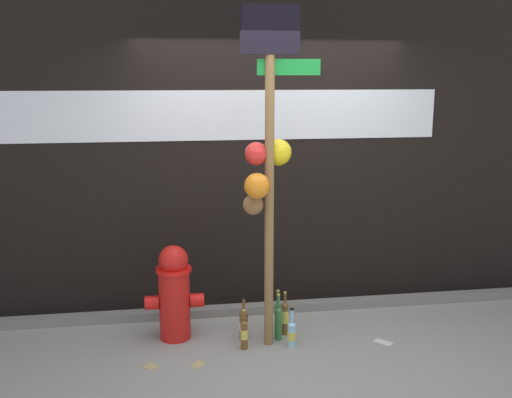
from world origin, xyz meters
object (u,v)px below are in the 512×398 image
memorial_post (266,144)px  bottle_4 (285,317)px  fire_hydrant (174,292)px  bottle_3 (278,314)px  bottle_0 (278,322)px  bottle_2 (244,333)px  bottle_1 (292,333)px  bottle_5 (244,324)px

memorial_post → bottle_4: size_ratio=7.01×
fire_hydrant → bottle_3: (0.89, 0.05, -0.27)m
fire_hydrant → bottle_3: 0.93m
bottle_0 → bottle_4: (0.07, 0.09, -0.00)m
bottle_0 → bottle_2: bearing=-157.6°
bottle_4 → memorial_post: bearing=-141.7°
memorial_post → bottle_4: (0.19, 0.15, -1.50)m
bottle_1 → bottle_0: bearing=121.1°
bottle_1 → bottle_4: bearing=92.6°
bottle_2 → bottle_0: bearing=22.4°
bottle_1 → bottle_5: bottle_5 is taller
bottle_3 → bottle_4: 0.13m
fire_hydrant → bottle_0: fire_hydrant is taller
memorial_post → bottle_4: bearing=38.3°
bottle_0 → bottle_2: bottle_0 is taller
bottle_3 → bottle_4: bearing=-73.4°
bottle_3 → bottle_5: 0.36m
bottle_1 → bottle_5: 0.42m
fire_hydrant → bottle_2: 0.68m
fire_hydrant → bottle_4: 0.96m
bottle_4 → fire_hydrant: bearing=175.5°
bottle_0 → bottle_4: bearing=51.0°
bottle_1 → bottle_3: 0.36m
bottle_3 → fire_hydrant: bearing=-176.6°
bottle_2 → memorial_post: bearing=19.4°
fire_hydrant → bottle_0: 0.90m
bottle_3 → bottle_5: size_ratio=0.96×
bottle_3 → bottle_5: bearing=-153.4°
bottle_2 → bottle_5: 0.18m
bottle_1 → bottle_2: bearing=178.0°
bottle_2 → fire_hydrant: bearing=152.2°
bottle_5 → bottle_2: bearing=-96.4°
bottle_3 → memorial_post: bearing=-119.1°
fire_hydrant → bottle_5: bearing=-10.8°
memorial_post → fire_hydrant: 1.47m
bottle_3 → bottle_4: bottle_4 is taller
memorial_post → bottle_5: 1.54m
bottle_1 → bottle_3: (-0.05, 0.36, 0.02)m
bottle_1 → bottle_4: (-0.01, 0.23, 0.04)m
bottle_2 → bottle_3: size_ratio=0.96×
bottle_1 → bottle_3: size_ratio=0.93×
bottle_0 → memorial_post: bearing=-153.1°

